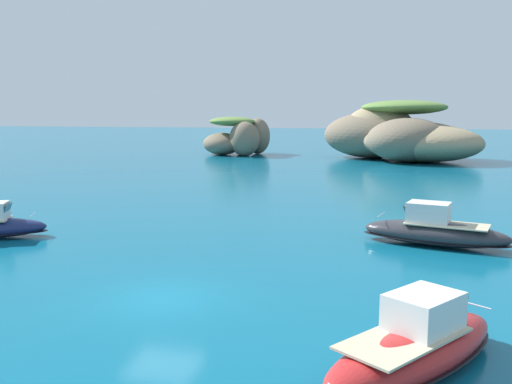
{
  "coord_description": "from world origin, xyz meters",
  "views": [
    {
      "loc": [
        7.35,
        -17.03,
        6.35
      ],
      "look_at": [
        0.2,
        13.26,
        1.83
      ],
      "focal_mm": 38.73,
      "sensor_mm": 36.0,
      "label": 1
    }
  ],
  "objects": [
    {
      "name": "islet_large",
      "position": [
        9.18,
        59.01,
        3.07
      ],
      "size": [
        24.78,
        21.0,
        7.93
      ],
      "color": "#9E8966",
      "rests_on": "ground"
    },
    {
      "name": "motorboat_red",
      "position": [
        8.22,
        -3.61,
        0.65
      ],
      "size": [
        5.4,
        6.45,
        1.93
      ],
      "color": "red",
      "rests_on": "ground"
    },
    {
      "name": "ground_plane",
      "position": [
        0.0,
        0.0,
        0.0
      ],
      "size": [
        400.0,
        400.0,
        0.0
      ],
      "primitive_type": "plane",
      "color": "#0C5B7A"
    },
    {
      "name": "motorboat_charcoal",
      "position": [
        9.74,
        10.13,
        0.69
      ],
      "size": [
        7.28,
        3.8,
        2.06
      ],
      "color": "#2D2D33",
      "rests_on": "ground"
    },
    {
      "name": "islet_small",
      "position": [
        -14.04,
        62.67,
        2.53
      ],
      "size": [
        11.57,
        11.05,
        5.64
      ],
      "color": "#756651",
      "rests_on": "ground"
    }
  ]
}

